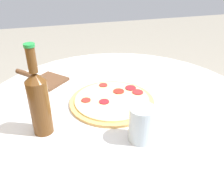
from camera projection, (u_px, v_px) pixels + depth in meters
name	position (u px, v px, depth m)	size (l,w,h in m)	color
table	(119.00, 143.00, 0.99)	(1.04, 1.04, 0.73)	silver
pizza	(112.00, 101.00, 0.91)	(0.31, 0.31, 0.02)	tan
beer_bottle	(39.00, 101.00, 0.71)	(0.06, 0.06, 0.28)	#563314
pizza_paddle	(43.00, 79.00, 1.06)	(0.23, 0.23, 0.02)	brown
drinking_glass	(142.00, 124.00, 0.71)	(0.08, 0.08, 0.11)	#ADBCC6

